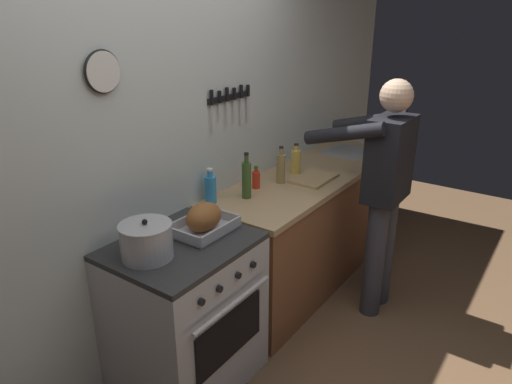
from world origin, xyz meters
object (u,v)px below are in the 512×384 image
Objects in this scene: stock_pot at (146,241)px; bottle_olive_oil at (247,179)px; bottle_vinegar at (281,168)px; bottle_cooking_oil at (296,161)px; person_cook at (384,185)px; bottle_hot_sauce at (256,179)px; bottle_dish_soap at (210,189)px; cutting_board at (314,178)px; roasting_pan at (204,219)px; stove at (186,314)px.

stock_pot is 0.93m from bottle_olive_oil.
bottle_vinegar is 1.15× the size of bottle_cooking_oil.
bottle_hot_sauce is at bearing 36.19° from person_cook.
stock_pot is 1.14× the size of bottle_dish_soap.
bottle_hot_sauce is (-0.38, 0.25, 0.06)m from cutting_board.
bottle_vinegar reaches higher than bottle_dish_soap.
bottle_hot_sauce is 0.39m from bottle_dish_soap.
bottle_cooking_oil is 0.82m from bottle_dish_soap.
roasting_pan is 1.53× the size of bottle_dish_soap.
cutting_board is (1.49, -0.13, -0.08)m from stock_pot.
person_cook reaches higher than bottle_vinegar.
cutting_board is at bearing -23.29° from bottle_dish_soap.
roasting_pan is at bearing -1.23° from stove.
person_cook is 0.93m from bottle_olive_oil.
roasting_pan is 0.92m from bottle_vinegar.
person_cook reaches higher than cutting_board.
stove is at bearing -155.44° from bottle_dish_soap.
stove is 3.84× the size of bottle_cooking_oil.
stove is 0.79m from bottle_dish_soap.
person_cook is 10.38× the size of bottle_hot_sauce.
stock_pot is at bearing 169.24° from stove.
bottle_olive_oil is 1.93× the size of bottle_hot_sauce.
bottle_dish_soap reaches higher than roasting_pan.
stock_pot is 0.86× the size of bottle_olive_oil.
bottle_dish_soap is at bearing 156.71° from cutting_board.
stove is 1.37m from cutting_board.
bottle_olive_oil is 1.31× the size of bottle_cooking_oil.
cutting_board reaches higher than stove.
stove is 2.92× the size of bottle_olive_oil.
cutting_board is at bearing -4.11° from stove.
stove is 3.34× the size of bottle_vinegar.
stove is at bearing 178.77° from roasting_pan.
bottle_vinegar reaches higher than cutting_board.
person_cook is at bearing -49.11° from bottle_olive_oil.
bottle_dish_soap is (0.34, 0.24, 0.02)m from roasting_pan.
person_cook is at bearing -46.06° from bottle_dish_soap.
roasting_pan is 0.55m from bottle_olive_oil.
cutting_board is 1.17× the size of bottle_olive_oil.
bottle_vinegar is at bearing -176.15° from bottle_cooking_oil.
cutting_board is (-0.04, 0.51, -0.04)m from person_cook.
roasting_pan is 1.50× the size of bottle_cooking_oil.
person_cook is 0.87m from bottle_hot_sauce.
bottle_olive_oil is at bearing -34.40° from bottle_dish_soap.
bottle_dish_soap is (-0.20, 0.14, -0.03)m from bottle_olive_oil.
bottle_vinegar is at bearing -23.66° from bottle_hot_sauce.
bottle_cooking_oil is at bearing 1.82° from stock_pot.
stock_pot reaches higher than stove.
cutting_board is at bearing -39.73° from bottle_vinegar.
cutting_board is 2.25× the size of bottle_hot_sauce.
person_cook is 6.30× the size of stock_pot.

